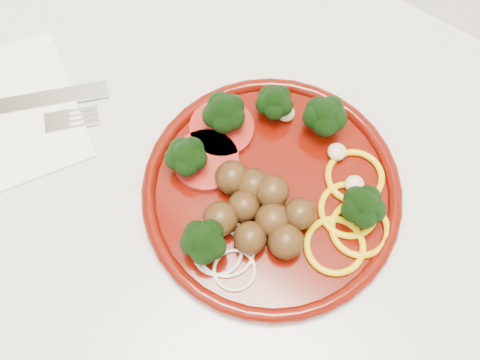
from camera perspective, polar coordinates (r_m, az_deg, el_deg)
The scene contains 2 objects.
counter at distance 1.07m, azimuth -9.91°, elevation -3.97°, with size 2.40×0.60×0.90m.
plate at distance 0.57m, azimuth 2.81°, elevation -0.68°, with size 0.25×0.25×0.05m.
Camera 1 is at (0.34, 1.53, 1.45)m, focal length 45.00 mm.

